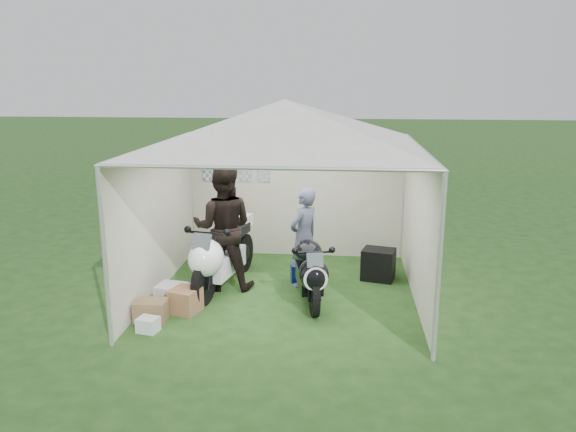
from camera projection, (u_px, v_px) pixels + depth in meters
name	position (u px, v px, depth m)	size (l,w,h in m)	color
ground	(285.00, 293.00, 8.86)	(80.00, 80.00, 0.00)	#1F4115
canopy_tent	(285.00, 128.00, 8.28)	(5.66, 5.66, 3.00)	silver
motorcycle_white	(221.00, 252.00, 8.87)	(0.76, 2.22, 1.10)	black
motorcycle_black	(309.00, 268.00, 8.42)	(0.64, 1.89, 0.94)	black
paddock_stand	(302.00, 273.00, 9.35)	(0.38, 0.24, 0.29)	#1827B1
person_dark_jacket	(223.00, 227.00, 8.86)	(0.97, 0.76, 2.00)	black
person_blue_jacket	(304.00, 237.00, 8.99)	(0.59, 0.39, 1.63)	slate
equipment_box	(378.00, 264.00, 9.40)	(0.52, 0.42, 0.52)	black
crate_0	(174.00, 295.00, 8.31)	(0.49, 0.38, 0.33)	#B6BCC0
crate_1	(185.00, 300.00, 8.10)	(0.39, 0.39, 0.35)	#8B5E41
crate_2	(148.00, 325.00, 7.48)	(0.27, 0.22, 0.20)	silver
crate_3	(151.00, 311.00, 7.81)	(0.44, 0.31, 0.29)	brown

